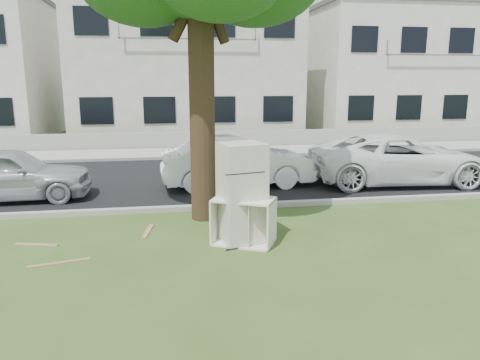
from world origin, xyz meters
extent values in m
plane|color=#334819|center=(0.00, 0.00, 0.00)|extent=(120.00, 120.00, 0.00)
cube|color=black|center=(0.00, 6.00, 0.01)|extent=(120.00, 7.00, 0.01)
cube|color=gray|center=(0.00, 2.45, 0.00)|extent=(120.00, 0.18, 0.12)
cube|color=gray|center=(0.00, 9.55, 0.00)|extent=(120.00, 0.18, 0.12)
cube|color=gray|center=(0.00, 11.00, 0.01)|extent=(120.00, 2.80, 0.01)
cube|color=gray|center=(0.00, 12.60, 0.35)|extent=(120.00, 0.15, 0.70)
cylinder|color=black|center=(-0.40, 1.80, 2.60)|extent=(0.54, 0.54, 5.20)
cube|color=silver|center=(0.00, 17.50, 3.60)|extent=(11.00, 8.00, 7.20)
cube|color=white|center=(12.00, 17.50, 3.30)|extent=(10.00, 8.00, 6.60)
cube|color=#595451|center=(12.00, 17.50, 6.72)|extent=(10.20, 8.16, 0.24)
cube|color=beige|center=(0.18, 0.17, 0.94)|extent=(0.92, 0.88, 1.88)
cube|color=silver|center=(0.20, 0.08, 0.43)|extent=(1.30, 1.11, 0.87)
cube|color=olive|center=(-3.02, -0.40, 0.01)|extent=(0.99, 0.32, 0.02)
cube|color=#A67856|center=(-3.62, 0.59, 0.01)|extent=(0.81, 0.29, 0.02)
cube|color=#9F7658|center=(-1.60, 1.04, 0.01)|extent=(0.23, 0.82, 0.02)
imported|color=white|center=(0.82, 4.73, 0.71)|extent=(4.37, 1.74, 1.41)
imported|color=white|center=(5.57, 4.41, 0.72)|extent=(5.34, 2.76, 1.44)
imported|color=#B0B1B7|center=(-5.12, 4.12, 0.68)|extent=(4.06, 1.78, 1.36)
camera|label=1|loc=(-1.21, -8.14, 3.05)|focal=35.00mm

